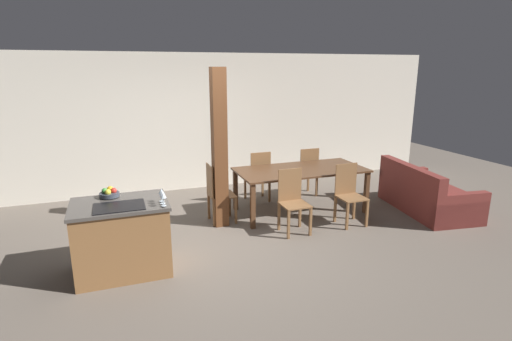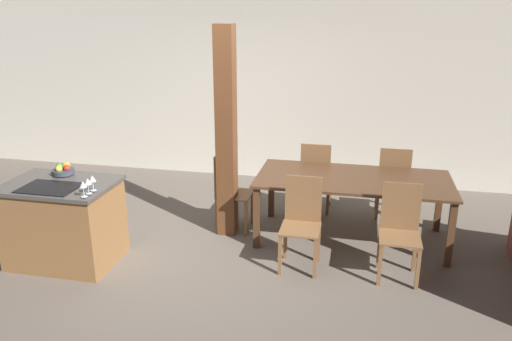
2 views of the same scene
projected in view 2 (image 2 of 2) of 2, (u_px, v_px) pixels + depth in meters
ground_plane at (199, 254)px, 5.49m from camera, size 16.00×16.00×0.00m
wall_back at (253, 92)px, 7.64m from camera, size 11.20×0.08×2.70m
kitchen_island at (64, 222)px, 5.23m from camera, size 1.11×0.79×0.89m
fruit_bowl at (63, 170)px, 5.33m from camera, size 0.23×0.23×0.12m
wine_glass_near at (83, 185)px, 4.66m from camera, size 0.07×0.07×0.15m
wine_glass_middle at (88, 182)px, 4.74m from camera, size 0.07×0.07×0.15m
wine_glass_far at (92, 179)px, 4.82m from camera, size 0.07×0.07×0.15m
dining_table at (353, 185)px, 5.66m from camera, size 2.18×1.03×0.75m
dining_chair_near_left at (301, 221)px, 5.13m from camera, size 0.40×0.40×0.95m
dining_chair_near_right at (400, 230)px, 4.93m from camera, size 0.40×0.40×0.95m
dining_chair_far_left at (316, 176)px, 6.50m from camera, size 0.40×0.40×0.95m
dining_chair_far_right at (393, 181)px, 6.31m from camera, size 0.40×0.40×0.95m
dining_chair_head_end at (229, 190)px, 6.01m from camera, size 0.40×0.40×0.95m
timber_post at (226, 135)px, 5.66m from camera, size 0.21×0.21×2.43m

